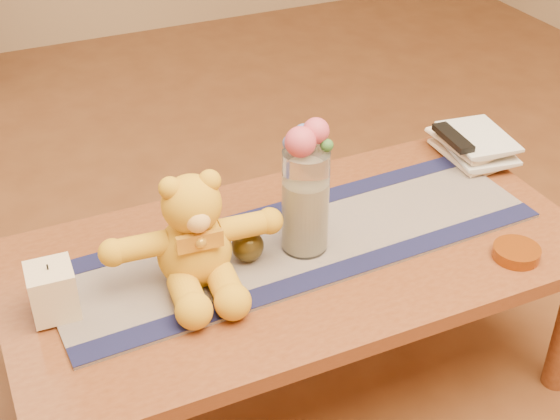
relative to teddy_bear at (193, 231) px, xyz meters
name	(u,v)px	position (x,y,z in m)	size (l,w,h in m)	color
floor	(297,382)	(0.26, 0.01, -0.59)	(5.50, 5.50, 0.00)	brown
coffee_table_top	(299,257)	(0.26, 0.01, -0.16)	(1.40, 0.70, 0.04)	#5E2D16
table_leg_bl	(26,327)	(-0.38, 0.30, -0.38)	(0.07, 0.07, 0.41)	#5E2D16
table_leg_br	(441,212)	(0.90, 0.30, -0.38)	(0.07, 0.07, 0.41)	#5E2D16
persian_runner	(300,242)	(0.28, 0.03, -0.13)	(1.20, 0.35, 0.01)	#191844
runner_border_near	(330,274)	(0.28, -0.12, -0.13)	(1.20, 0.06, 0.00)	#131439
runner_border_far	(274,211)	(0.27, 0.17, -0.13)	(1.20, 0.06, 0.00)	#131439
teddy_bear	(193,231)	(0.00, 0.00, 0.00)	(0.38, 0.32, 0.26)	gold
pillar_candle	(52,291)	(-0.31, 0.01, -0.07)	(0.10, 0.10, 0.12)	beige
candle_wick	(47,267)	(-0.31, 0.01, -0.01)	(0.00, 0.00, 0.01)	black
glass_vase	(305,201)	(0.28, 0.00, 0.00)	(0.11, 0.11, 0.26)	silver
potpourri_fill	(305,215)	(0.28, 0.00, -0.04)	(0.09, 0.09, 0.18)	beige
rose_left	(300,142)	(0.26, -0.01, 0.17)	(0.07, 0.07, 0.07)	#C04358
rose_right	(316,131)	(0.30, 0.01, 0.18)	(0.06, 0.06, 0.06)	#C04358
blue_flower_back	(304,133)	(0.29, 0.04, 0.16)	(0.04, 0.04, 0.04)	#5062AD
blue_flower_side	(290,143)	(0.25, 0.02, 0.15)	(0.04, 0.04, 0.04)	#5062AD
leaf_sprig	(327,145)	(0.32, -0.02, 0.15)	(0.03, 0.03, 0.03)	#33662D
bronze_ball	(247,245)	(0.13, 0.02, -0.09)	(0.08, 0.08, 0.08)	#433716
book_bottom	(448,159)	(0.83, 0.21, -0.13)	(0.17, 0.22, 0.02)	#FAE0C1
book_lower	(451,154)	(0.84, 0.20, -0.11)	(0.16, 0.22, 0.02)	#FAE0C1
book_upper	(447,147)	(0.83, 0.21, -0.09)	(0.17, 0.22, 0.02)	#FAE0C1
book_top	(452,142)	(0.83, 0.20, -0.07)	(0.16, 0.22, 0.02)	#FAE0C1
tv_remote	(453,138)	(0.83, 0.20, -0.05)	(0.04, 0.16, 0.02)	black
amber_dish	(516,253)	(0.72, -0.23, -0.12)	(0.11, 0.11, 0.03)	#BF5914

